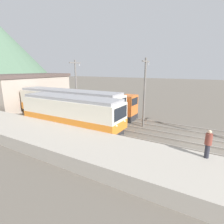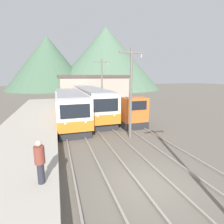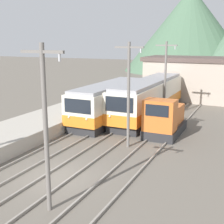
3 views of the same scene
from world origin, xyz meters
The scene contains 12 objects.
ground_plane centered at (0.00, 0.00, 0.00)m, with size 200.00×200.00×0.00m, color #665E54.
track_left centered at (-2.60, 0.00, 0.07)m, with size 1.54×60.00×0.14m.
track_center centered at (0.20, 0.00, 0.07)m, with size 1.54×60.00×0.14m.
track_right centered at (3.20, 0.00, 0.07)m, with size 1.54×60.00×0.14m.
commuter_train_left centered at (-2.60, 12.27, 1.58)m, with size 2.84×11.28×3.39m.
commuter_train_center centered at (0.20, 15.29, 1.65)m, with size 2.84×14.59×3.55m.
shunting_locomotive centered at (3.20, 9.94, 1.21)m, with size 2.40×4.81×3.00m.
catenary_mast_mid centered at (1.71, 6.17, 3.86)m, with size 2.00×0.20×7.08m.
catenary_mast_far centered at (1.71, 15.21, 3.86)m, with size 2.00×0.20×7.08m.
person_on_platform centered at (-4.63, 0.06, 1.91)m, with size 0.38×0.38×1.70m.
station_building centered at (2.77, 26.00, 2.63)m, with size 12.60×6.30×5.21m.
mountain_backdrop centered at (9.49, 63.28, 11.25)m, with size 58.39×42.65×23.83m.
Camera 2 is at (-3.90, -6.45, 4.97)m, focal length 28.00 mm.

